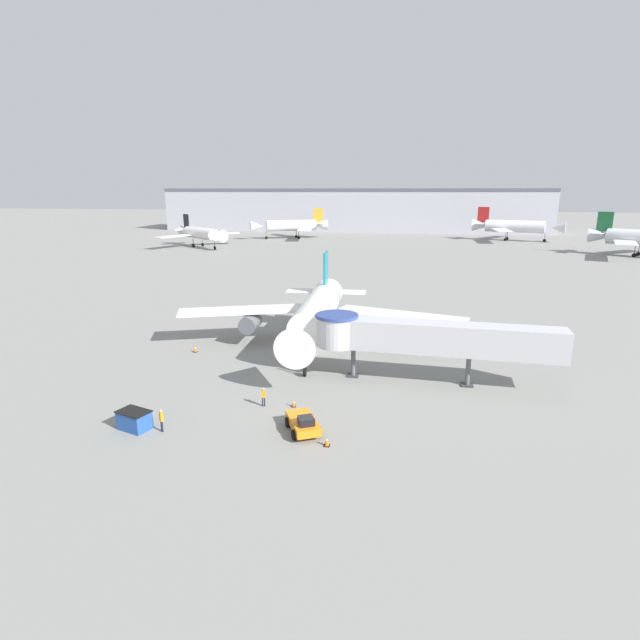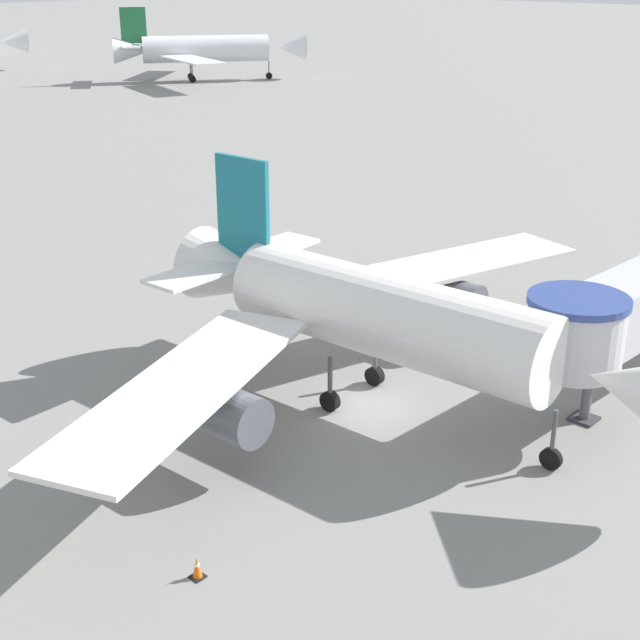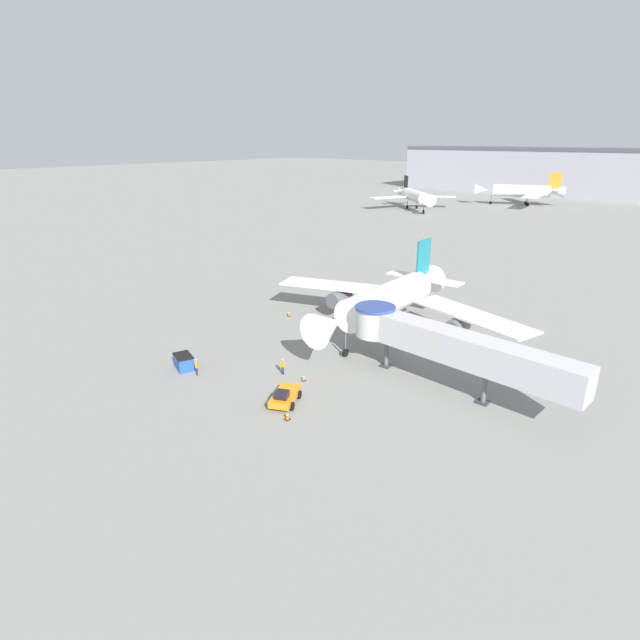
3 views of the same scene
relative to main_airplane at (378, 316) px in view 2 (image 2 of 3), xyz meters
The scene contains 4 objects.
ground_plane 4.29m from the main_airplane, behind, with size 800.00×800.00×0.00m, color gray.
main_airplane is the anchor object (origin of this frame).
traffic_cone_port_wing 14.21m from the main_airplane, 166.30° to the right, with size 0.46×0.46×0.76m.
background_jet_green_tail 119.62m from the main_airplane, 52.40° to the left, with size 28.79×30.33×11.79m.
Camera 2 is at (-27.94, -21.93, 18.45)m, focal length 50.00 mm.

